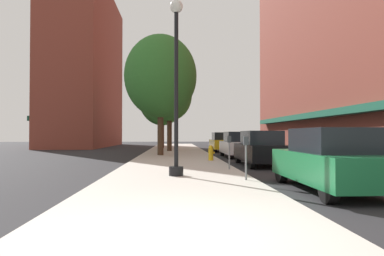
% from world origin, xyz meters
% --- Properties ---
extents(ground_plane, '(90.00, 90.00, 0.00)m').
position_xyz_m(ground_plane, '(4.00, 18.00, 0.00)').
color(ground_plane, '#232326').
extents(sidewalk_slab, '(4.80, 50.00, 0.12)m').
position_xyz_m(sidewalk_slab, '(0.00, 19.00, 0.06)').
color(sidewalk_slab, '#B7B2A8').
rests_on(sidewalk_slab, ground).
extents(building_far_background, '(6.80, 18.00, 18.98)m').
position_xyz_m(building_far_background, '(-11.01, 37.00, 9.47)').
color(building_far_background, brown).
rests_on(building_far_background, ground).
extents(lamppost, '(0.48, 0.48, 5.90)m').
position_xyz_m(lamppost, '(-0.05, 6.50, 3.20)').
color(lamppost, black).
rests_on(lamppost, sidewalk_slab).
extents(fire_hydrant, '(0.33, 0.26, 0.79)m').
position_xyz_m(fire_hydrant, '(1.81, 12.89, 0.52)').
color(fire_hydrant, gold).
rests_on(fire_hydrant, sidewalk_slab).
extents(parking_meter_near, '(0.14, 0.09, 1.31)m').
position_xyz_m(parking_meter_near, '(2.05, 8.40, 0.95)').
color(parking_meter_near, slate).
rests_on(parking_meter_near, sidewalk_slab).
extents(parking_meter_far, '(0.14, 0.09, 1.31)m').
position_xyz_m(parking_meter_far, '(2.05, 5.33, 0.95)').
color(parking_meter_far, slate).
rests_on(parking_meter_far, sidewalk_slab).
extents(tree_near, '(4.63, 4.63, 7.57)m').
position_xyz_m(tree_near, '(-1.33, 28.31, 5.02)').
color(tree_near, '#422D1E').
rests_on(tree_near, sidewalk_slab).
extents(tree_mid, '(4.80, 4.80, 8.01)m').
position_xyz_m(tree_mid, '(-1.04, 17.55, 5.35)').
color(tree_mid, '#422D1E').
rests_on(tree_mid, sidewalk_slab).
extents(tree_far, '(3.74, 3.74, 6.79)m').
position_xyz_m(tree_far, '(-0.53, 23.12, 4.73)').
color(tree_far, '#422D1E').
rests_on(tree_far, sidewalk_slab).
extents(car_green, '(1.80, 4.30, 1.66)m').
position_xyz_m(car_green, '(4.00, 3.96, 0.81)').
color(car_green, black).
rests_on(car_green, ground).
extents(car_black, '(1.80, 4.30, 1.66)m').
position_xyz_m(car_black, '(4.00, 11.09, 0.81)').
color(car_black, black).
rests_on(car_black, ground).
extents(car_white, '(1.80, 4.30, 1.66)m').
position_xyz_m(car_white, '(4.00, 16.94, 0.81)').
color(car_white, black).
rests_on(car_white, ground).
extents(car_yellow, '(1.80, 4.30, 1.66)m').
position_xyz_m(car_yellow, '(4.00, 24.11, 0.81)').
color(car_yellow, black).
rests_on(car_yellow, ground).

